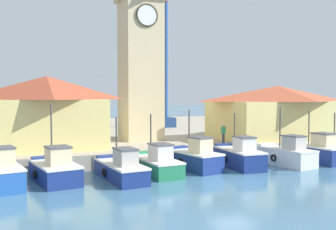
{
  "coord_description": "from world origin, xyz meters",
  "views": [
    {
      "loc": [
        -12.41,
        -19.21,
        5.07
      ],
      "look_at": [
        -0.37,
        8.69,
        3.5
      ],
      "focal_mm": 42.0,
      "sensor_mm": 36.0,
      "label": 1
    }
  ],
  "objects_px": {
    "fishing_boat_mid_right": "(239,156)",
    "warehouse_left": "(47,111)",
    "fishing_boat_far_left": "(0,173)",
    "fishing_boat_center": "(194,158)",
    "fishing_boat_right_inner": "(286,154)",
    "fishing_boat_left_outer": "(55,170)",
    "clock_tower": "(140,53)",
    "warehouse_right": "(277,111)",
    "port_crane_near": "(165,67)",
    "fishing_boat_right_outer": "(315,151)",
    "fishing_boat_left_inner": "(121,169)",
    "fishing_boat_mid_left": "(155,163)",
    "dock_worker_near_tower": "(223,134)"
  },
  "relations": [
    {
      "from": "fishing_boat_far_left",
      "to": "fishing_boat_mid_left",
      "type": "height_order",
      "value": "fishing_boat_far_left"
    },
    {
      "from": "fishing_boat_center",
      "to": "clock_tower",
      "type": "height_order",
      "value": "clock_tower"
    },
    {
      "from": "warehouse_left",
      "to": "dock_worker_near_tower",
      "type": "height_order",
      "value": "warehouse_left"
    },
    {
      "from": "fishing_boat_left_outer",
      "to": "fishing_boat_center",
      "type": "height_order",
      "value": "fishing_boat_left_outer"
    },
    {
      "from": "fishing_boat_right_inner",
      "to": "clock_tower",
      "type": "relative_size",
      "value": 0.28
    },
    {
      "from": "fishing_boat_far_left",
      "to": "fishing_boat_left_outer",
      "type": "distance_m",
      "value": 2.91
    },
    {
      "from": "fishing_boat_right_outer",
      "to": "port_crane_near",
      "type": "xyz_separation_m",
      "value": [
        -2.88,
        22.33,
        7.71
      ]
    },
    {
      "from": "fishing_boat_center",
      "to": "clock_tower",
      "type": "bearing_deg",
      "value": 92.19
    },
    {
      "from": "warehouse_right",
      "to": "dock_worker_near_tower",
      "type": "height_order",
      "value": "warehouse_right"
    },
    {
      "from": "fishing_boat_mid_right",
      "to": "warehouse_left",
      "type": "xyz_separation_m",
      "value": [
        -12.0,
        7.48,
        3.03
      ]
    },
    {
      "from": "fishing_boat_center",
      "to": "fishing_boat_right_inner",
      "type": "bearing_deg",
      "value": -8.57
    },
    {
      "from": "warehouse_left",
      "to": "port_crane_near",
      "type": "height_order",
      "value": "port_crane_near"
    },
    {
      "from": "fishing_boat_left_inner",
      "to": "fishing_boat_right_inner",
      "type": "distance_m",
      "value": 12.34
    },
    {
      "from": "fishing_boat_left_outer",
      "to": "fishing_boat_right_inner",
      "type": "bearing_deg",
      "value": -2.89
    },
    {
      "from": "warehouse_right",
      "to": "fishing_boat_left_outer",
      "type": "bearing_deg",
      "value": -162.59
    },
    {
      "from": "fishing_boat_left_inner",
      "to": "fishing_boat_right_outer",
      "type": "relative_size",
      "value": 1.06
    },
    {
      "from": "warehouse_left",
      "to": "warehouse_right",
      "type": "xyz_separation_m",
      "value": [
        20.84,
        -0.6,
        -0.3
      ]
    },
    {
      "from": "fishing_boat_left_inner",
      "to": "fishing_boat_right_inner",
      "type": "bearing_deg",
      "value": 0.23
    },
    {
      "from": "warehouse_right",
      "to": "port_crane_near",
      "type": "relative_size",
      "value": 0.61
    },
    {
      "from": "fishing_boat_left_outer",
      "to": "fishing_boat_mid_left",
      "type": "bearing_deg",
      "value": 0.09
    },
    {
      "from": "fishing_boat_left_inner",
      "to": "clock_tower",
      "type": "xyz_separation_m",
      "value": [
        5.09,
        10.87,
        8.14
      ]
    },
    {
      "from": "warehouse_left",
      "to": "port_crane_near",
      "type": "bearing_deg",
      "value": 42.67
    },
    {
      "from": "warehouse_left",
      "to": "port_crane_near",
      "type": "xyz_separation_m",
      "value": [
        15.76,
        14.53,
        4.68
      ]
    },
    {
      "from": "fishing_boat_right_inner",
      "to": "port_crane_near",
      "type": "distance_m",
      "value": 23.89
    },
    {
      "from": "fishing_boat_right_outer",
      "to": "warehouse_right",
      "type": "height_order",
      "value": "warehouse_right"
    },
    {
      "from": "fishing_boat_left_outer",
      "to": "fishing_boat_right_outer",
      "type": "xyz_separation_m",
      "value": [
        19.04,
        -0.54,
        0.05
      ]
    },
    {
      "from": "fishing_boat_center",
      "to": "dock_worker_near_tower",
      "type": "bearing_deg",
      "value": 40.66
    },
    {
      "from": "fishing_boat_far_left",
      "to": "fishing_boat_center",
      "type": "bearing_deg",
      "value": 1.34
    },
    {
      "from": "fishing_boat_center",
      "to": "fishing_boat_mid_right",
      "type": "distance_m",
      "value": 3.29
    },
    {
      "from": "warehouse_right",
      "to": "port_crane_near",
      "type": "bearing_deg",
      "value": 108.57
    },
    {
      "from": "clock_tower",
      "to": "fishing_boat_mid_left",
      "type": "bearing_deg",
      "value": -104.2
    },
    {
      "from": "fishing_boat_far_left",
      "to": "warehouse_right",
      "type": "height_order",
      "value": "warehouse_right"
    },
    {
      "from": "fishing_boat_left_outer",
      "to": "clock_tower",
      "type": "height_order",
      "value": "clock_tower"
    },
    {
      "from": "fishing_boat_mid_right",
      "to": "port_crane_near",
      "type": "xyz_separation_m",
      "value": [
        3.75,
        22.01,
        7.71
      ]
    },
    {
      "from": "fishing_boat_left_inner",
      "to": "fishing_boat_center",
      "type": "distance_m",
      "value": 5.57
    },
    {
      "from": "fishing_boat_far_left",
      "to": "fishing_boat_right_outer",
      "type": "xyz_separation_m",
      "value": [
        21.94,
        -0.48,
        0.0
      ]
    },
    {
      "from": "fishing_boat_center",
      "to": "fishing_boat_mid_right",
      "type": "relative_size",
      "value": 0.94
    },
    {
      "from": "fishing_boat_right_inner",
      "to": "fishing_boat_right_outer",
      "type": "xyz_separation_m",
      "value": [
        3.01,
        0.27,
        0.02
      ]
    },
    {
      "from": "fishing_boat_center",
      "to": "warehouse_right",
      "type": "relative_size",
      "value": 0.38
    },
    {
      "from": "fishing_boat_right_outer",
      "to": "dock_worker_near_tower",
      "type": "xyz_separation_m",
      "value": [
        -5.11,
        4.87,
        1.09
      ]
    },
    {
      "from": "fishing_boat_center",
      "to": "fishing_boat_right_outer",
      "type": "xyz_separation_m",
      "value": [
        9.89,
        -0.77,
        0.0
      ]
    },
    {
      "from": "fishing_boat_mid_left",
      "to": "warehouse_right",
      "type": "bearing_deg",
      "value": 23.91
    },
    {
      "from": "fishing_boat_far_left",
      "to": "warehouse_left",
      "type": "bearing_deg",
      "value": 65.66
    },
    {
      "from": "fishing_boat_center",
      "to": "warehouse_right",
      "type": "bearing_deg",
      "value": 28.0
    },
    {
      "from": "fishing_boat_right_inner",
      "to": "warehouse_right",
      "type": "xyz_separation_m",
      "value": [
        5.22,
        7.47,
        2.74
      ]
    },
    {
      "from": "warehouse_left",
      "to": "fishing_boat_right_outer",
      "type": "bearing_deg",
      "value": -22.73
    },
    {
      "from": "fishing_boat_center",
      "to": "warehouse_right",
      "type": "height_order",
      "value": "warehouse_right"
    },
    {
      "from": "fishing_boat_center",
      "to": "fishing_boat_right_inner",
      "type": "xyz_separation_m",
      "value": [
        6.88,
        -1.04,
        -0.02
      ]
    },
    {
      "from": "fishing_boat_left_outer",
      "to": "dock_worker_near_tower",
      "type": "xyz_separation_m",
      "value": [
        13.93,
        4.33,
        1.14
      ]
    },
    {
      "from": "fishing_boat_mid_left",
      "to": "fishing_boat_right_inner",
      "type": "bearing_deg",
      "value": -4.78
    }
  ]
}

